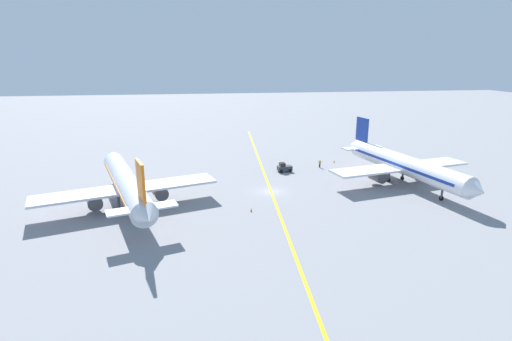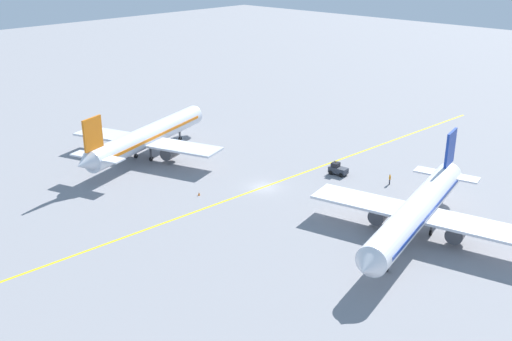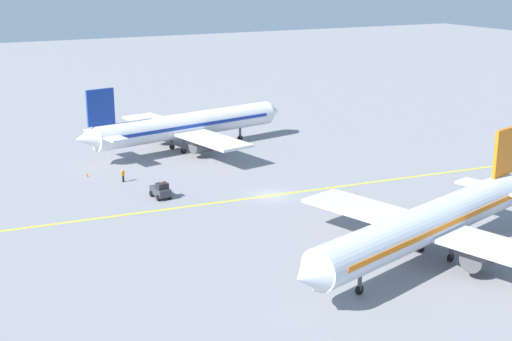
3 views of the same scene
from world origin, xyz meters
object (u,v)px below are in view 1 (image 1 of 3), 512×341
Objects in this scene: traffic_cone_near_nose at (334,161)px; airplane_adjacent_stand at (127,184)px; traffic_cone_mid_apron at (251,210)px; airplane_at_gate at (403,164)px; baggage_tug_dark at (284,168)px; ground_crew_worker at (320,163)px.

airplane_adjacent_stand is at bearing 27.14° from traffic_cone_near_nose.
traffic_cone_mid_apron is at bearing 49.57° from traffic_cone_near_nose.
airplane_adjacent_stand is 63.19× the size of traffic_cone_mid_apron.
airplane_at_gate is at bearing -161.68° from traffic_cone_mid_apron.
traffic_cone_mid_apron is at bearing 164.62° from airplane_adjacent_stand.
airplane_adjacent_stand is at bearing -15.38° from traffic_cone_mid_apron.
airplane_adjacent_stand reaches higher than baggage_tug_dark.
baggage_tug_dark is 14.11m from traffic_cone_near_nose.
baggage_tug_dark reaches higher than ground_crew_worker.
traffic_cone_mid_apron is at bearing 51.79° from ground_crew_worker.
airplane_adjacent_stand is at bearing 25.61° from ground_crew_worker.
baggage_tug_dark is (-29.09, -15.82, -2.81)m from airplane_adjacent_stand.
ground_crew_worker reaches higher than traffic_cone_mid_apron.
airplane_adjacent_stand reaches higher than traffic_cone_mid_apron.
traffic_cone_mid_apron is at bearing 64.79° from baggage_tug_dark.
baggage_tug_dark reaches higher than traffic_cone_near_nose.
airplane_at_gate reaches higher than ground_crew_worker.
traffic_cone_near_nose is at bearing -141.85° from ground_crew_worker.
traffic_cone_mid_apron is at bearing 18.32° from airplane_at_gate.
baggage_tug_dark is at bearing -151.46° from airplane_adjacent_stand.
airplane_adjacent_stand is (49.27, 4.70, 0.00)m from airplane_at_gate.
traffic_cone_mid_apron is (30.10, 9.97, -3.43)m from airplane_at_gate.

